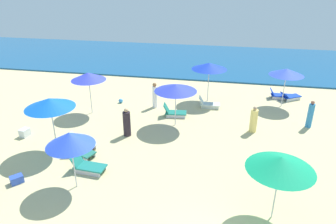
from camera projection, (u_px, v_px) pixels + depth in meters
ocean at (229, 61)px, 29.84m from camera, size 60.00×12.87×0.12m
umbrella_0 at (287, 72)px, 19.00m from camera, size 2.10×2.10×2.48m
lounge_chair_0_0 at (280, 95)px, 21.06m from camera, size 1.49×0.66×0.64m
lounge_chair_0_1 at (290, 97)px, 20.82m from camera, size 1.49×1.22×0.59m
umbrella_1 at (88, 76)px, 18.01m from camera, size 2.04×2.04×2.55m
umbrella_2 at (176, 88)px, 16.54m from camera, size 2.31×2.31×2.41m
lounge_chair_2_0 at (174, 112)px, 18.43m from camera, size 1.42×0.79×0.76m
umbrella_3 at (209, 66)px, 19.76m from camera, size 2.28×2.28×2.60m
lounge_chair_3_0 at (208, 104)px, 19.60m from camera, size 1.35×0.67×0.72m
umbrella_5 at (70, 139)px, 11.53m from camera, size 1.85×1.85×2.45m
lounge_chair_5_0 at (88, 166)px, 13.28m from camera, size 1.47×0.77×0.71m
umbrella_6 at (50, 103)px, 13.93m from camera, size 2.25×2.25×2.71m
lounge_chair_6_0 at (80, 144)px, 14.91m from camera, size 1.53×0.87×0.76m
lounge_chair_6_1 at (81, 151)px, 14.37m from camera, size 1.39×1.01×0.68m
umbrella_7 at (281, 163)px, 9.95m from camera, size 2.24×2.24×2.48m
beachgoer_0 at (155, 96)px, 19.45m from camera, size 0.31×0.31×1.63m
beachgoer_1 at (254, 120)px, 16.46m from camera, size 0.43×0.43×1.47m
beachgoer_2 at (127, 123)px, 16.05m from camera, size 0.54×0.54×1.55m
beachgoer_3 at (310, 115)px, 16.92m from camera, size 0.39×0.39×1.57m
cooler_box_0 at (17, 179)px, 12.58m from camera, size 0.57×0.58×0.32m
beach_ball_1 at (121, 101)px, 20.36m from camera, size 0.28×0.28×0.28m
cooler_box_2 at (25, 133)px, 16.16m from camera, size 0.46×0.54×0.42m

